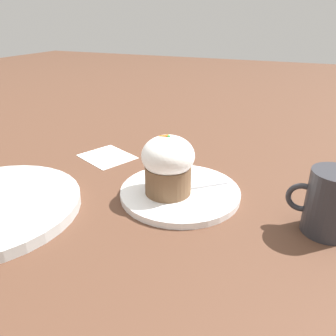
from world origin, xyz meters
TOP-DOWN VIEW (x-y plane):
  - ground_plane at (0.00, 0.00)m, footprint 4.00×4.00m
  - dessert_plate at (0.00, 0.00)m, footprint 0.21×0.21m
  - carrot_cake at (0.02, 0.02)m, footprint 0.09×0.09m
  - spoon at (-0.01, -0.00)m, footprint 0.11×0.09m
  - coffee_cup at (-0.24, 0.02)m, footprint 0.10×0.07m
  - paper_napkin at (0.22, -0.10)m, footprint 0.14×0.13m

SIDE VIEW (x-z plane):
  - ground_plane at x=0.00m, z-range 0.00..0.00m
  - paper_napkin at x=0.22m, z-range 0.00..0.00m
  - dessert_plate at x=0.00m, z-range 0.00..0.01m
  - spoon at x=-0.01m, z-range 0.01..0.02m
  - coffee_cup at x=-0.24m, z-range 0.00..0.10m
  - carrot_cake at x=0.02m, z-range 0.01..0.12m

